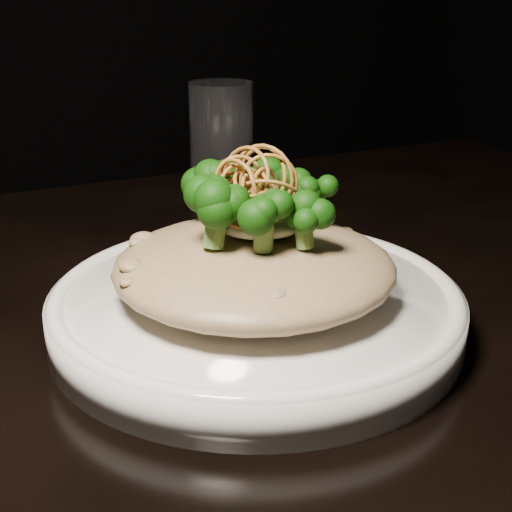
# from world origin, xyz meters

# --- Properties ---
(table) EXTENTS (1.10, 0.80, 0.75)m
(table) POSITION_xyz_m (0.00, 0.00, 0.67)
(table) COLOR black
(table) RESTS_ON ground
(plate) EXTENTS (0.28, 0.28, 0.03)m
(plate) POSITION_xyz_m (-0.02, -0.03, 0.76)
(plate) COLOR white
(plate) RESTS_ON table
(risotto) EXTENTS (0.19, 0.19, 0.04)m
(risotto) POSITION_xyz_m (-0.02, -0.03, 0.80)
(risotto) COLOR brown
(risotto) RESTS_ON plate
(broccoli) EXTENTS (0.14, 0.14, 0.05)m
(broccoli) POSITION_xyz_m (-0.01, -0.03, 0.85)
(broccoli) COLOR black
(broccoli) RESTS_ON risotto
(cheese) EXTENTS (0.07, 0.07, 0.02)m
(cheese) POSITION_xyz_m (-0.01, -0.02, 0.83)
(cheese) COLOR white
(cheese) RESTS_ON risotto
(shallots) EXTENTS (0.05, 0.05, 0.03)m
(shallots) POSITION_xyz_m (-0.02, -0.03, 0.86)
(shallots) COLOR brown
(shallots) RESTS_ON cheese
(drinking_glass) EXTENTS (0.09, 0.09, 0.12)m
(drinking_glass) POSITION_xyz_m (0.10, 0.29, 0.81)
(drinking_glass) COLOR silver
(drinking_glass) RESTS_ON table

